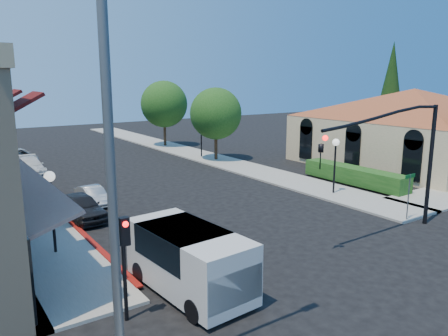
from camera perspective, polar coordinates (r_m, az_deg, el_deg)
ground at (r=17.61m, az=15.11°, el=-13.09°), size 120.00×120.00×0.00m
sidewalk_right at (r=43.38m, az=-4.75°, el=2.07°), size 3.50×50.00×0.12m
curb_red_strip at (r=20.33m, az=-16.66°, el=-9.75°), size 0.25×10.00×0.06m
mission_building at (r=40.81m, az=23.36°, el=5.79°), size 30.12×30.12×6.40m
hedge at (r=31.65m, az=16.58°, el=-2.09°), size 1.40×8.00×1.10m
conifer_far at (r=49.27m, az=20.97°, el=9.86°), size 3.20×3.20×11.00m
street_tree_a at (r=38.66m, az=-1.08°, el=7.12°), size 4.56×4.56×6.48m
street_tree_b at (r=47.29m, az=-7.84°, el=8.26°), size 4.94×4.94×7.02m
signal_mast_arm at (r=21.91m, az=22.72°, el=2.45°), size 8.01×0.39×6.00m
secondary_signal at (r=13.34m, az=-12.86°, el=-10.35°), size 0.28×0.42×3.32m
cobra_streetlight at (r=9.02m, az=-12.42°, el=-1.30°), size 3.60×0.25×9.31m
street_name_sign at (r=24.09m, az=23.02°, el=-2.62°), size 0.80×0.06×2.50m
lamppost_left_near at (r=19.13m, az=-21.70°, el=-2.84°), size 0.44×0.44×3.57m
lamppost_right_near at (r=28.07m, az=14.35°, el=2.03°), size 0.44×0.44×3.57m
lamppost_right_far at (r=40.32m, az=-3.00°, el=5.21°), size 0.44×0.44×3.57m
white_van at (r=15.18m, az=-4.48°, el=-11.52°), size 2.53×5.16×2.22m
parked_car_a at (r=23.95m, az=-18.15°, el=-4.84°), size 1.95×4.17×1.38m
parked_car_b at (r=26.64m, az=-16.75°, el=-3.47°), size 1.34×3.28×1.06m
parked_car_c at (r=36.32m, az=-24.02°, el=0.18°), size 1.99×4.60×1.32m
parked_car_d at (r=41.02m, az=-25.29°, el=1.29°), size 2.81×5.06×1.34m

